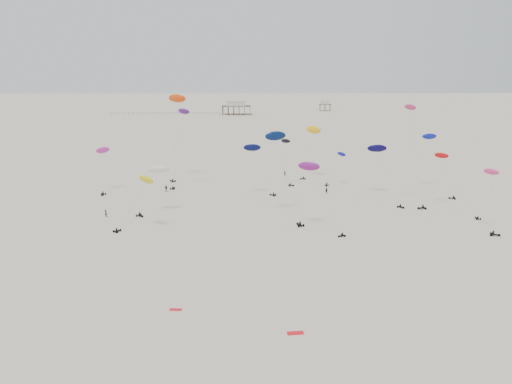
{
  "coord_description": "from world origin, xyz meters",
  "views": [
    {
      "loc": [
        -1.83,
        -20.04,
        34.21
      ],
      "look_at": [
        0.0,
        88.0,
        7.0
      ],
      "focal_mm": 35.0,
      "sensor_mm": 36.0,
      "label": 1
    }
  ],
  "objects_px": {
    "pavilion_main": "(236,109)",
    "rig_0": "(103,162)",
    "rig_9": "(435,151)",
    "rig_4": "(155,178)",
    "pavilion_small": "(325,106)",
    "spectator_0": "(106,217)"
  },
  "relations": [
    {
      "from": "rig_0",
      "to": "rig_9",
      "type": "relative_size",
      "value": 0.66
    },
    {
      "from": "pavilion_main",
      "to": "rig_0",
      "type": "height_order",
      "value": "rig_0"
    },
    {
      "from": "pavilion_main",
      "to": "rig_4",
      "type": "height_order",
      "value": "rig_4"
    },
    {
      "from": "pavilion_small",
      "to": "spectator_0",
      "type": "xyz_separation_m",
      "value": [
        -95.15,
        -287.38,
        -3.49
      ]
    },
    {
      "from": "pavilion_small",
      "to": "spectator_0",
      "type": "distance_m",
      "value": 302.74
    },
    {
      "from": "pavilion_small",
      "to": "rig_4",
      "type": "height_order",
      "value": "rig_4"
    },
    {
      "from": "pavilion_small",
      "to": "rig_9",
      "type": "relative_size",
      "value": 0.47
    },
    {
      "from": "rig_0",
      "to": "rig_9",
      "type": "distance_m",
      "value": 92.81
    },
    {
      "from": "pavilion_small",
      "to": "rig_0",
      "type": "distance_m",
      "value": 282.42
    },
    {
      "from": "pavilion_main",
      "to": "rig_9",
      "type": "distance_m",
      "value": 240.48
    },
    {
      "from": "pavilion_main",
      "to": "spectator_0",
      "type": "distance_m",
      "value": 258.64
    },
    {
      "from": "pavilion_main",
      "to": "pavilion_small",
      "type": "distance_m",
      "value": 76.16
    },
    {
      "from": "rig_4",
      "to": "pavilion_main",
      "type": "bearing_deg",
      "value": -139.29
    },
    {
      "from": "pavilion_small",
      "to": "rig_0",
      "type": "relative_size",
      "value": 0.71
    },
    {
      "from": "rig_4",
      "to": "spectator_0",
      "type": "height_order",
      "value": "rig_4"
    },
    {
      "from": "rig_9",
      "to": "spectator_0",
      "type": "bearing_deg",
      "value": 122.94
    },
    {
      "from": "rig_9",
      "to": "rig_0",
      "type": "bearing_deg",
      "value": 107.25
    },
    {
      "from": "pavilion_small",
      "to": "rig_9",
      "type": "height_order",
      "value": "rig_9"
    },
    {
      "from": "rig_0",
      "to": "spectator_0",
      "type": "bearing_deg",
      "value": 108.98
    },
    {
      "from": "pavilion_main",
      "to": "rig_0",
      "type": "bearing_deg",
      "value": -97.83
    },
    {
      "from": "spectator_0",
      "to": "rig_9",
      "type": "bearing_deg",
      "value": -116.48
    },
    {
      "from": "pavilion_main",
      "to": "rig_9",
      "type": "relative_size",
      "value": 1.09
    }
  ]
}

